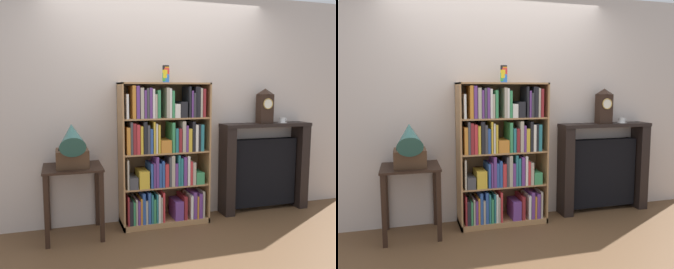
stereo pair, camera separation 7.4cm
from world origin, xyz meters
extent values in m
cube|color=brown|center=(0.00, 0.00, -0.01)|extent=(7.98, 6.40, 0.02)
cube|color=beige|center=(0.16, 0.33, 1.30)|extent=(4.98, 0.08, 2.60)
cube|color=#A87A4C|center=(-0.48, 0.12, 0.79)|extent=(0.02, 0.35, 1.58)
cube|color=#A87A4C|center=(0.48, 0.12, 0.79)|extent=(0.02, 0.35, 1.58)
cube|color=brown|center=(0.00, 0.29, 0.79)|extent=(0.98, 0.01, 1.58)
cube|color=#A87A4C|center=(0.00, 0.12, 1.57)|extent=(0.98, 0.35, 0.02)
cube|color=#A87A4C|center=(0.00, 0.12, 0.03)|extent=(0.98, 0.35, 0.06)
cube|color=maroon|center=(-0.44, 0.08, 0.22)|extent=(0.02, 0.26, 0.32)
cube|color=black|center=(-0.41, 0.07, 0.19)|extent=(0.04, 0.24, 0.26)
cube|color=#388E56|center=(-0.37, 0.07, 0.19)|extent=(0.02, 0.24, 0.25)
cube|color=#B2A893|center=(-0.35, 0.08, 0.20)|extent=(0.02, 0.27, 0.28)
cube|color=#663884|center=(-0.32, 0.07, 0.19)|extent=(0.03, 0.25, 0.26)
cube|color=orange|center=(-0.30, 0.07, 0.20)|extent=(0.02, 0.23, 0.28)
cube|color=#2D519E|center=(-0.27, 0.07, 0.23)|extent=(0.03, 0.24, 0.34)
cube|color=#B2A893|center=(-0.24, 0.08, 0.19)|extent=(0.02, 0.25, 0.26)
cube|color=#2D519E|center=(-0.21, 0.08, 0.23)|extent=(0.03, 0.26, 0.34)
cube|color=teal|center=(-0.18, 0.07, 0.22)|extent=(0.02, 0.25, 0.32)
cube|color=#388E56|center=(-0.15, 0.10, 0.19)|extent=(0.03, 0.30, 0.26)
cube|color=teal|center=(-0.12, 0.07, 0.22)|extent=(0.02, 0.25, 0.32)
cube|color=white|center=(-0.10, 0.07, 0.22)|extent=(0.02, 0.23, 0.31)
cube|color=#B2A893|center=(-0.07, 0.08, 0.20)|extent=(0.02, 0.27, 0.28)
cube|color=#C63338|center=(-0.05, 0.08, 0.23)|extent=(0.02, 0.27, 0.33)
cube|color=#663884|center=(0.13, 0.08, 0.17)|extent=(0.10, 0.26, 0.21)
cube|color=maroon|center=(0.21, 0.09, 0.19)|extent=(0.04, 0.29, 0.26)
cube|color=white|center=(0.28, 0.10, 0.19)|extent=(0.03, 0.30, 0.27)
cube|color=#663884|center=(0.32, 0.10, 0.21)|extent=(0.04, 0.30, 0.30)
cube|color=orange|center=(0.35, 0.08, 0.19)|extent=(0.02, 0.26, 0.25)
cube|color=#663884|center=(0.38, 0.08, 0.20)|extent=(0.04, 0.27, 0.28)
cube|color=#B2A893|center=(0.42, 0.07, 0.21)|extent=(0.02, 0.24, 0.30)
cube|color=#A87A4C|center=(0.00, 0.12, 0.44)|extent=(0.94, 0.33, 0.02)
cube|color=#B2A893|center=(-0.43, 0.08, 0.61)|extent=(0.02, 0.26, 0.32)
cube|color=#424247|center=(-0.37, 0.08, 0.52)|extent=(0.09, 0.26, 0.13)
cube|color=gold|center=(-0.26, 0.07, 0.55)|extent=(0.11, 0.25, 0.19)
cube|color=#2D519E|center=(-0.18, 0.09, 0.58)|extent=(0.02, 0.27, 0.26)
cube|color=#663884|center=(-0.15, 0.08, 0.59)|extent=(0.02, 0.26, 0.27)
cube|color=#663884|center=(-0.12, 0.07, 0.62)|extent=(0.03, 0.24, 0.33)
cube|color=#2D519E|center=(-0.09, 0.07, 0.58)|extent=(0.03, 0.24, 0.26)
cube|color=#2D519E|center=(-0.05, 0.09, 0.60)|extent=(0.03, 0.28, 0.29)
cube|color=#C63338|center=(-0.01, 0.08, 0.58)|extent=(0.04, 0.25, 0.25)
cube|color=#424247|center=(0.03, 0.07, 0.62)|extent=(0.02, 0.23, 0.33)
cube|color=#B2A893|center=(0.06, 0.10, 0.62)|extent=(0.04, 0.30, 0.34)
cube|color=#663884|center=(0.10, 0.10, 0.58)|extent=(0.03, 0.30, 0.25)
cube|color=teal|center=(0.13, 0.08, 0.62)|extent=(0.02, 0.27, 0.34)
cube|color=teal|center=(0.16, 0.07, 0.61)|extent=(0.03, 0.24, 0.31)
cube|color=#663884|center=(0.20, 0.07, 0.61)|extent=(0.04, 0.24, 0.32)
cube|color=white|center=(0.24, 0.07, 0.61)|extent=(0.03, 0.24, 0.32)
cube|color=#C63338|center=(0.27, 0.10, 0.58)|extent=(0.03, 0.31, 0.26)
cube|color=#B2A893|center=(0.30, 0.08, 0.58)|extent=(0.04, 0.27, 0.25)
cube|color=#388E56|center=(0.38, 0.09, 0.52)|extent=(0.09, 0.28, 0.13)
cube|color=#A87A4C|center=(0.00, 0.12, 0.82)|extent=(0.94, 0.33, 0.02)
cube|color=orange|center=(-0.43, 0.07, 0.97)|extent=(0.04, 0.24, 0.29)
cube|color=#424247|center=(-0.39, 0.10, 1.00)|extent=(0.02, 0.30, 0.34)
cube|color=maroon|center=(-0.36, 0.10, 0.99)|extent=(0.03, 0.30, 0.33)
cube|color=#C63338|center=(-0.32, 0.08, 0.98)|extent=(0.03, 0.25, 0.31)
cube|color=gold|center=(-0.29, 0.08, 0.98)|extent=(0.03, 0.27, 0.30)
cube|color=black|center=(-0.25, 0.07, 1.00)|extent=(0.04, 0.24, 0.34)
cube|color=#424247|center=(-0.21, 0.08, 0.98)|extent=(0.03, 0.27, 0.30)
cube|color=#2D519E|center=(-0.18, 0.07, 0.96)|extent=(0.03, 0.25, 0.26)
cube|color=gold|center=(-0.15, 0.08, 1.00)|extent=(0.02, 0.25, 0.34)
cube|color=white|center=(-0.12, 0.09, 0.99)|extent=(0.02, 0.28, 0.32)
cube|color=gold|center=(-0.10, 0.08, 0.98)|extent=(0.02, 0.26, 0.30)
cube|color=orange|center=(-0.02, 0.09, 0.90)|extent=(0.12, 0.27, 0.14)
cube|color=#388E56|center=(0.06, 0.08, 0.99)|extent=(0.03, 0.27, 0.32)
cube|color=teal|center=(0.10, 0.08, 0.96)|extent=(0.03, 0.26, 0.26)
cube|color=maroon|center=(0.14, 0.09, 0.96)|extent=(0.03, 0.28, 0.26)
cube|color=#B2A893|center=(0.18, 0.07, 1.00)|extent=(0.04, 0.25, 0.34)
cube|color=#663884|center=(0.22, 0.08, 0.97)|extent=(0.03, 0.26, 0.29)
cube|color=gold|center=(0.25, 0.08, 0.95)|extent=(0.04, 0.25, 0.25)
cube|color=black|center=(0.29, 0.07, 0.99)|extent=(0.03, 0.24, 0.33)
cube|color=white|center=(0.33, 0.07, 0.97)|extent=(0.03, 0.25, 0.29)
cube|color=black|center=(0.36, 0.07, 0.98)|extent=(0.02, 0.25, 0.30)
cube|color=teal|center=(0.39, 0.07, 0.97)|extent=(0.04, 0.25, 0.29)
cube|color=#A87A4C|center=(0.00, 0.12, 1.19)|extent=(0.94, 0.33, 0.02)
cube|color=white|center=(-0.43, 0.10, 1.33)|extent=(0.02, 0.30, 0.25)
cube|color=orange|center=(-0.36, 0.07, 1.37)|extent=(0.03, 0.24, 0.34)
cube|color=#663884|center=(-0.32, 0.08, 1.37)|extent=(0.03, 0.25, 0.34)
cube|color=#B2A893|center=(-0.28, 0.09, 1.36)|extent=(0.04, 0.28, 0.32)
cube|color=#663884|center=(-0.24, 0.08, 1.35)|extent=(0.02, 0.27, 0.29)
cube|color=#424247|center=(-0.22, 0.08, 1.36)|extent=(0.02, 0.25, 0.32)
cube|color=#663884|center=(-0.19, 0.08, 1.36)|extent=(0.03, 0.27, 0.32)
cube|color=white|center=(-0.16, 0.08, 1.36)|extent=(0.02, 0.26, 0.31)
cube|color=#B2A893|center=(-0.13, 0.10, 1.33)|extent=(0.02, 0.30, 0.25)
cube|color=#388E56|center=(-0.10, 0.08, 1.35)|extent=(0.03, 0.26, 0.30)
cube|color=#B2A893|center=(0.00, 0.08, 1.36)|extent=(0.03, 0.26, 0.32)
cube|color=white|center=(0.03, 0.09, 1.36)|extent=(0.02, 0.28, 0.31)
cube|color=#388E56|center=(0.06, 0.08, 1.35)|extent=(0.03, 0.27, 0.29)
cube|color=white|center=(0.11, 0.08, 1.28)|extent=(0.06, 0.26, 0.15)
cube|color=black|center=(0.18, 0.09, 1.29)|extent=(0.07, 0.28, 0.17)
cube|color=black|center=(0.25, 0.07, 1.37)|extent=(0.02, 0.25, 0.33)
cube|color=#663884|center=(0.27, 0.10, 1.35)|extent=(0.02, 0.30, 0.29)
cube|color=#424247|center=(0.30, 0.09, 1.33)|extent=(0.02, 0.29, 0.26)
cube|color=black|center=(0.32, 0.07, 1.37)|extent=(0.02, 0.24, 0.33)
cube|color=black|center=(0.35, 0.09, 1.37)|extent=(0.03, 0.27, 0.33)
cube|color=#B2A893|center=(0.38, 0.10, 1.36)|extent=(0.02, 0.31, 0.32)
cube|color=maroon|center=(0.41, 0.08, 1.36)|extent=(0.03, 0.26, 0.31)
cylinder|color=blue|center=(0.02, 0.10, 1.62)|extent=(0.07, 0.07, 0.09)
cylinder|color=green|center=(0.02, 0.11, 1.64)|extent=(0.07, 0.07, 0.09)
cylinder|color=green|center=(0.02, 0.11, 1.65)|extent=(0.07, 0.07, 0.09)
cylinder|color=yellow|center=(0.02, 0.10, 1.67)|extent=(0.07, 0.07, 0.09)
cylinder|color=red|center=(0.02, 0.10, 1.69)|extent=(0.07, 0.07, 0.09)
cylinder|color=orange|center=(0.02, 0.11, 1.70)|extent=(0.07, 0.07, 0.09)
cylinder|color=black|center=(0.02, 0.11, 1.72)|extent=(0.07, 0.07, 0.09)
cube|color=black|center=(-0.99, 0.03, 0.72)|extent=(0.58, 0.53, 0.02)
cube|color=black|center=(-1.25, -0.20, 0.35)|extent=(0.04, 0.04, 0.71)
cube|color=black|center=(-0.73, -0.20, 0.35)|extent=(0.04, 0.04, 0.71)
cube|color=black|center=(-1.25, 0.26, 0.35)|extent=(0.04, 0.04, 0.71)
cube|color=black|center=(-0.73, 0.26, 0.35)|extent=(0.04, 0.04, 0.71)
cube|color=#472D1C|center=(-0.99, 0.03, 0.82)|extent=(0.32, 0.32, 0.17)
cylinder|color=black|center=(-0.99, 0.03, 0.91)|extent=(0.27, 0.27, 0.01)
cylinder|color=#2D605B|center=(-0.99, -0.02, 0.93)|extent=(0.03, 0.03, 0.06)
cone|color=#2D605B|center=(-0.99, -0.11, 1.06)|extent=(0.25, 0.42, 0.40)
cube|color=black|center=(1.32, 0.16, 1.08)|extent=(1.15, 0.26, 0.04)
cube|color=black|center=(0.80, 0.16, 0.53)|extent=(0.12, 0.23, 1.06)
cube|color=black|center=(1.83, 0.16, 0.53)|extent=(0.12, 0.23, 1.06)
cube|color=black|center=(1.32, 0.20, 0.47)|extent=(0.87, 0.13, 0.84)
cube|color=black|center=(1.29, 0.16, 1.27)|extent=(0.17, 0.13, 0.35)
pyramid|color=black|center=(1.29, 0.16, 1.48)|extent=(0.17, 0.13, 0.07)
cylinder|color=silver|center=(1.29, 0.09, 1.33)|extent=(0.12, 0.01, 0.12)
torus|color=#B79347|center=(1.29, 0.09, 1.33)|extent=(0.13, 0.01, 0.13)
cylinder|color=white|center=(1.55, 0.16, 1.10)|extent=(0.12, 0.12, 0.01)
cylinder|color=white|center=(1.55, 0.16, 1.13)|extent=(0.07, 0.07, 0.06)
torus|color=white|center=(1.59, 0.16, 1.13)|extent=(0.04, 0.01, 0.04)
camera|label=1|loc=(-1.11, -3.63, 1.50)|focal=38.10mm
camera|label=2|loc=(-1.03, -3.65, 1.50)|focal=38.10mm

